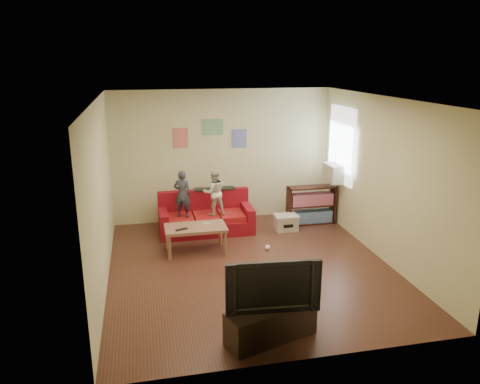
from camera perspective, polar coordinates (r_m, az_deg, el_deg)
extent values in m
cube|color=#522D23|center=(7.73, 1.27, -9.15)|extent=(4.50, 5.00, 0.01)
cube|color=white|center=(7.03, 1.41, 11.29)|extent=(4.50, 5.00, 0.01)
cube|color=beige|center=(9.65, -2.14, 4.44)|extent=(4.50, 0.01, 2.70)
cube|color=beige|center=(4.99, 8.09, -6.93)|extent=(4.50, 0.01, 2.70)
cube|color=beige|center=(7.10, -16.66, -0.47)|extent=(0.01, 5.00, 2.70)
cube|color=beige|center=(8.08, 17.09, 1.45)|extent=(0.01, 5.00, 2.70)
cube|color=maroon|center=(9.18, -4.14, -4.08)|extent=(1.80, 0.81, 0.27)
cube|color=maroon|center=(9.37, -4.47, -1.20)|extent=(1.80, 0.16, 0.50)
cube|color=maroon|center=(9.03, -9.34, -2.93)|extent=(0.16, 0.81, 0.23)
cube|color=maroon|center=(9.24, 0.87, -2.27)|extent=(0.16, 0.81, 0.23)
cube|color=maroon|center=(9.01, -7.22, -3.28)|extent=(0.47, 0.61, 0.11)
cube|color=maroon|center=(9.06, -4.11, -3.08)|extent=(0.47, 0.61, 0.11)
cube|color=maroon|center=(9.14, -1.04, -2.88)|extent=(0.47, 0.61, 0.11)
cube|color=black|center=(9.33, -3.13, 0.39)|extent=(0.81, 0.20, 0.04)
imported|color=#2C3140|center=(8.83, -7.03, -0.24)|extent=(0.39, 0.32, 0.90)
imported|color=beige|center=(8.90, -3.18, -0.04)|extent=(0.47, 0.39, 0.90)
cube|color=#8F6450|center=(8.16, -5.44, -4.37)|extent=(1.06, 0.58, 0.05)
cylinder|color=#8F6450|center=(7.99, -8.60, -6.78)|extent=(0.06, 0.06, 0.42)
cylinder|color=#8F6450|center=(8.09, -1.82, -6.30)|extent=(0.06, 0.06, 0.42)
cylinder|color=#8F6450|center=(8.43, -8.82, -5.54)|extent=(0.06, 0.06, 0.42)
cylinder|color=#8F6450|center=(8.53, -2.40, -5.11)|extent=(0.06, 0.06, 0.42)
cube|color=black|center=(8.02, -7.12, -4.53)|extent=(0.21, 0.12, 0.02)
cube|color=white|center=(8.22, -4.10, -3.90)|extent=(0.13, 0.08, 0.03)
cube|color=black|center=(9.51, 5.96, -1.77)|extent=(0.03, 0.29, 0.79)
cube|color=black|center=(9.84, 11.24, -1.38)|extent=(0.03, 0.29, 0.79)
cube|color=black|center=(9.79, 8.55, -3.69)|extent=(0.98, 0.29, 0.03)
cube|color=black|center=(9.56, 8.74, 0.59)|extent=(0.98, 0.29, 0.03)
cube|color=black|center=(9.67, 8.65, -1.57)|extent=(0.92, 0.29, 0.02)
cube|color=#3F598C|center=(9.74, 8.59, -2.95)|extent=(0.86, 0.25, 0.24)
cube|color=#8C3F5B|center=(9.63, 8.68, -0.84)|extent=(0.86, 0.25, 0.24)
cube|color=white|center=(9.44, 12.23, 5.63)|extent=(0.04, 1.08, 1.48)
cube|color=#B7B2A3|center=(9.51, 11.37, 2.29)|extent=(0.28, 0.55, 0.35)
cube|color=#D87266|center=(9.45, -7.26, 6.55)|extent=(0.30, 0.01, 0.40)
cube|color=#72B27F|center=(9.50, -3.36, 7.91)|extent=(0.42, 0.01, 0.32)
cube|color=#727FCC|center=(9.63, -0.08, 6.55)|extent=(0.30, 0.01, 0.38)
cube|color=beige|center=(9.30, 5.60, -3.88)|extent=(0.43, 0.33, 0.26)
cube|color=beige|center=(9.25, 5.63, -2.97)|extent=(0.46, 0.35, 0.05)
cube|color=black|center=(9.15, 5.92, -4.17)|extent=(0.20, 0.00, 0.07)
cube|color=black|center=(5.86, 3.78, -15.67)|extent=(1.18, 0.70, 0.42)
imported|color=black|center=(5.59, 3.88, -11.02)|extent=(1.13, 0.24, 0.64)
sphere|color=white|center=(8.37, 3.37, -6.77)|extent=(0.12, 0.12, 0.09)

